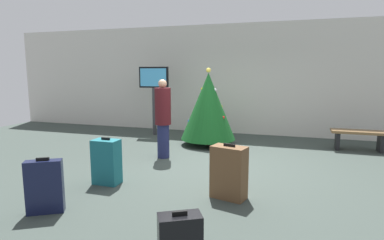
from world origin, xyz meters
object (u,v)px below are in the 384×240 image
at_px(traveller_0, 163,117).
at_px(suitcase_3, 107,162).
at_px(suitcase_0, 45,187).
at_px(waiting_bench, 359,136).
at_px(suitcase_1, 229,172).
at_px(holiday_tree, 208,106).
at_px(flight_info_kiosk, 154,88).

height_order(traveller_0, suitcase_3, traveller_0).
relative_size(traveller_0, suitcase_0, 2.26).
bearing_deg(suitcase_0, suitcase_3, 82.50).
bearing_deg(traveller_0, suitcase_3, -98.45).
relative_size(suitcase_0, suitcase_3, 0.96).
height_order(waiting_bench, suitcase_1, suitcase_1).
relative_size(waiting_bench, suitcase_0, 1.64).
relative_size(holiday_tree, traveller_0, 1.15).
xyz_separation_m(flight_info_kiosk, suitcase_3, (0.98, -4.10, -1.03)).
bearing_deg(suitcase_3, suitcase_0, -97.50).
xyz_separation_m(flight_info_kiosk, suitcase_0, (0.82, -5.31, -1.05)).
xyz_separation_m(suitcase_1, suitcase_3, (-2.06, -0.01, -0.02)).
xyz_separation_m(waiting_bench, traveller_0, (-4.18, -1.97, 0.54)).
bearing_deg(flight_info_kiosk, holiday_tree, -23.75).
xyz_separation_m(traveller_0, suitcase_0, (-0.43, -3.01, -0.54)).
height_order(waiting_bench, traveller_0, traveller_0).
distance_m(waiting_bench, suitcase_3, 5.83).
xyz_separation_m(flight_info_kiosk, suitcase_1, (3.03, -4.09, -1.01)).
distance_m(traveller_0, suitcase_0, 3.09).
bearing_deg(holiday_tree, waiting_bench, 7.90).
xyz_separation_m(suitcase_0, suitcase_1, (2.21, 1.22, 0.03)).
bearing_deg(waiting_bench, flight_info_kiosk, 176.58).
bearing_deg(suitcase_1, waiting_bench, 57.53).
height_order(holiday_tree, suitcase_0, holiday_tree).
bearing_deg(waiting_bench, holiday_tree, -172.10).
xyz_separation_m(holiday_tree, waiting_bench, (3.56, 0.49, -0.65)).
distance_m(suitcase_1, suitcase_3, 2.06).
distance_m(holiday_tree, traveller_0, 1.61).
distance_m(waiting_bench, traveller_0, 4.66).
xyz_separation_m(traveller_0, suitcase_3, (-0.27, -1.80, -0.52)).
relative_size(suitcase_1, suitcase_3, 1.04).
bearing_deg(suitcase_1, holiday_tree, 109.68).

